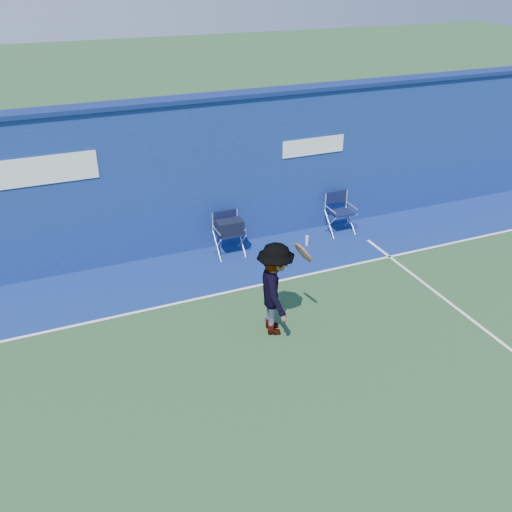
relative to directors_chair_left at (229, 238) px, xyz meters
name	(u,v)px	position (x,y,z in m)	size (l,w,h in m)	color
ground	(238,435)	(-1.55, -4.56, -0.38)	(80.00, 80.00, 0.00)	#274A27
stadium_wall	(140,183)	(-1.55, 0.64, 1.17)	(24.00, 0.50, 3.08)	navy
out_of_bounds_strip	(161,280)	(-1.55, -0.46, -0.38)	(24.00, 1.80, 0.01)	navy
court_lines	(222,403)	(-1.55, -3.96, -0.37)	(24.00, 12.00, 0.01)	white
directors_chair_left	(229,238)	(0.00, 0.00, 0.00)	(0.53, 0.49, 0.89)	silver
directors_chair_right	(340,221)	(2.59, 0.04, -0.10)	(0.53, 0.48, 0.89)	silver
water_bottle	(307,241)	(1.64, -0.25, -0.27)	(0.07, 0.07, 0.22)	silver
tennis_player	(275,289)	(-0.21, -2.71, 0.41)	(0.92, 1.11, 1.58)	#EA4738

